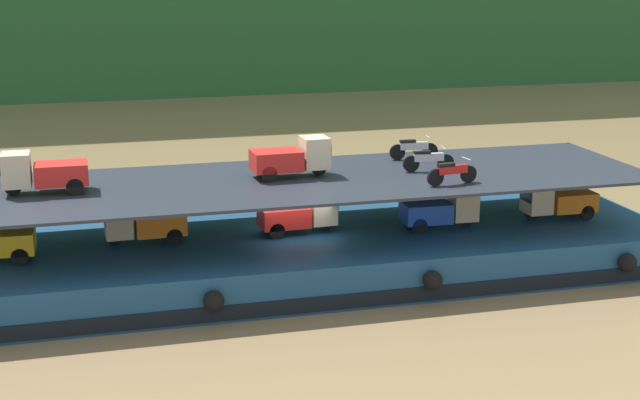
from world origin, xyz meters
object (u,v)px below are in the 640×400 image
Objects in this scene: mini_truck_lower_fore at (441,209)px; motorcycle_upper_stbd at (413,148)px; motorcycle_upper_centre at (428,160)px; cargo_barge at (296,255)px; mini_truck_upper_mid at (292,158)px; mini_truck_lower_bow at (557,200)px; mini_truck_lower_mid at (299,214)px; mini_truck_upper_stern at (44,173)px; mini_truck_lower_aft at (143,223)px; motorcycle_upper_port at (452,172)px.

mini_truck_lower_fore is 3.16m from motorcycle_upper_stbd.
motorcycle_upper_centre is at bearing -96.07° from motorcycle_upper_stbd.
cargo_barge is 9.62× the size of mini_truck_upper_mid.
mini_truck_upper_mid is (-9.97, 0.85, 2.00)m from mini_truck_lower_bow.
cargo_barge is 3.47m from mini_truck_upper_mid.
mini_truck_upper_mid reaches higher than mini_truck_lower_mid.
mini_truck_upper_mid reaches higher than mini_truck_lower_fore.
motorcycle_upper_centre is (13.29, -0.25, -0.26)m from mini_truck_upper_stern.
motorcycle_upper_stbd reaches higher than mini_truck_lower_fore.
mini_truck_lower_mid is 1.46× the size of motorcycle_upper_centre.
mini_truck_lower_aft and mini_truck_lower_mid have the same top height.
cargo_barge is 14.12× the size of motorcycle_upper_port.
mini_truck_lower_mid is (0.18, 0.25, 1.44)m from cargo_barge.
mini_truck_lower_fore is 1.47× the size of motorcycle_upper_centre.
mini_truck_lower_fore is 1.00× the size of mini_truck_upper_mid.
mini_truck_lower_fore reaches higher than cargo_barge.
motorcycle_upper_port is at bearing -13.91° from mini_truck_lower_aft.
mini_truck_lower_bow is 0.99× the size of mini_truck_upper_mid.
mini_truck_lower_bow is (15.19, -0.88, 0.00)m from mini_truck_lower_aft.
cargo_barge is 1.47m from mini_truck_lower_mid.
motorcycle_upper_stbd is at bearing 92.48° from mini_truck_lower_fore.
mini_truck_lower_mid is at bearing -159.35° from motorcycle_upper_stbd.
mini_truck_lower_bow is at bearing -2.47° from cargo_barge.
mini_truck_lower_fore is at bearing -178.92° from mini_truck_lower_bow.
mini_truck_lower_bow is at bearing -2.19° from mini_truck_upper_stern.
mini_truck_upper_stern is 0.99× the size of mini_truck_upper_mid.
motorcycle_upper_centre is at bearing -2.75° from mini_truck_lower_mid.
cargo_barge is at bearing -125.44° from mini_truck_lower_mid.
cargo_barge is 5.46m from mini_truck_lower_fore.
motorcycle_upper_centre is at bearing 121.86° from mini_truck_lower_fore.
mini_truck_lower_aft is at bearing 177.59° from motorcycle_upper_centre.
motorcycle_upper_port reaches higher than mini_truck_lower_fore.
motorcycle_upper_port is (4.76, -2.32, 1.74)m from mini_truck_lower_mid.
mini_truck_upper_mid is at bearing -0.30° from mini_truck_lower_aft.
mini_truck_upper_mid reaches higher than cargo_barge.
mini_truck_lower_bow reaches higher than cargo_barge.
mini_truck_lower_mid is 5.04m from motorcycle_upper_centre.
mini_truck_lower_aft is 1.01× the size of mini_truck_upper_stern.
motorcycle_upper_port is (-0.30, -1.55, 1.74)m from mini_truck_lower_fore.
mini_truck_lower_aft is at bearing -170.89° from motorcycle_upper_stbd.
motorcycle_upper_centre is at bearing 90.95° from motorcycle_upper_port.
motorcycle_upper_port reaches higher than mini_truck_lower_bow.
mini_truck_lower_mid is 1.47× the size of motorcycle_upper_port.
mini_truck_lower_aft is 10.66m from motorcycle_upper_stbd.
motorcycle_upper_stbd is (0.19, 4.19, 0.00)m from motorcycle_upper_port.
mini_truck_upper_stern is (-8.39, 0.27, 3.44)m from cargo_barge.
motorcycle_upper_centre and motorcycle_upper_stbd have the same top height.
mini_truck_upper_stern and mini_truck_upper_mid have the same top height.
mini_truck_upper_stern reaches higher than mini_truck_lower_aft.
mini_truck_upper_mid is at bearing 1.05° from mini_truck_upper_stern.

